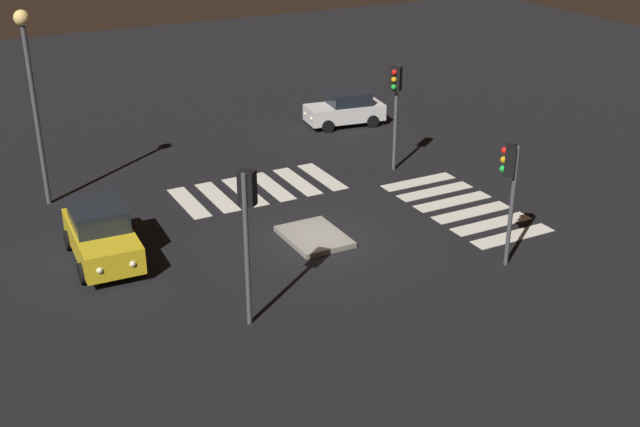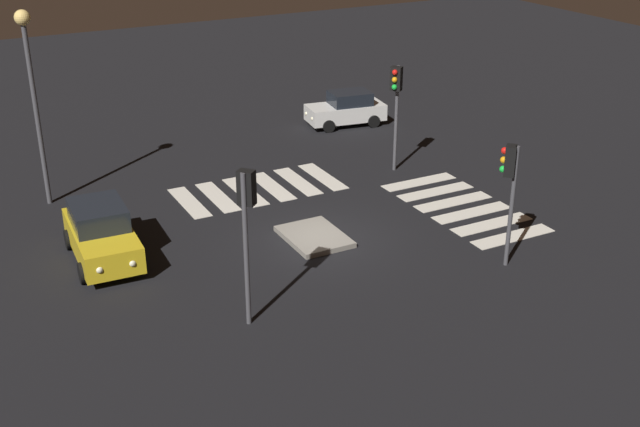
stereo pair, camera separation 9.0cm
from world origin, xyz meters
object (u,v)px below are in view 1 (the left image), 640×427
(traffic_light_east, at_px, (395,93))
(street_lamp, at_px, (30,74))
(car_yellow, at_px, (101,234))
(traffic_island, at_px, (314,237))
(traffic_light_west, at_px, (247,210))
(traffic_light_south, at_px, (510,175))
(car_white, at_px, (346,109))

(traffic_light_east, xyz_separation_m, street_lamp, (3.20, 13.37, 1.62))
(car_yellow, distance_m, traffic_light_east, 13.14)
(traffic_island, xyz_separation_m, traffic_light_west, (-3.87, 4.02, 3.34))
(street_lamp, bearing_deg, traffic_light_south, -135.05)
(traffic_light_east, bearing_deg, car_white, -139.68)
(traffic_island, bearing_deg, traffic_light_west, 133.92)
(traffic_light_west, xyz_separation_m, street_lamp, (11.36, 3.41, 1.54))
(car_white, bearing_deg, traffic_island, 63.69)
(car_yellow, distance_m, street_lamp, 6.95)
(traffic_light_south, bearing_deg, street_lamp, -0.55)
(traffic_light_west, bearing_deg, traffic_light_south, -45.54)
(traffic_light_west, relative_size, traffic_light_east, 1.02)
(car_white, relative_size, car_yellow, 0.91)
(traffic_light_east, bearing_deg, traffic_light_south, 42.99)
(traffic_island, distance_m, traffic_light_west, 6.50)
(traffic_light_west, xyz_separation_m, traffic_light_east, (8.15, -9.95, -0.08))
(traffic_light_south, relative_size, traffic_light_east, 0.91)
(traffic_light_west, bearing_deg, traffic_island, 2.23)
(car_white, height_order, traffic_light_south, traffic_light_south)
(car_white, relative_size, traffic_light_south, 0.98)
(traffic_island, height_order, traffic_light_west, traffic_light_west)
(car_yellow, relative_size, street_lamp, 0.60)
(traffic_light_south, bearing_deg, traffic_island, -0.24)
(traffic_light_west, bearing_deg, street_lamp, 65.04)
(traffic_light_south, bearing_deg, car_white, -56.13)
(car_white, distance_m, traffic_light_west, 18.63)
(traffic_island, height_order, traffic_light_south, traffic_light_south)
(traffic_island, xyz_separation_m, traffic_light_south, (-4.44, -4.48, 2.96))
(car_yellow, xyz_separation_m, traffic_light_south, (-6.33, -11.23, 2.14))
(car_yellow, bearing_deg, traffic_light_east, 103.23)
(traffic_island, height_order, street_lamp, street_lamp)
(traffic_island, distance_m, car_yellow, 7.06)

